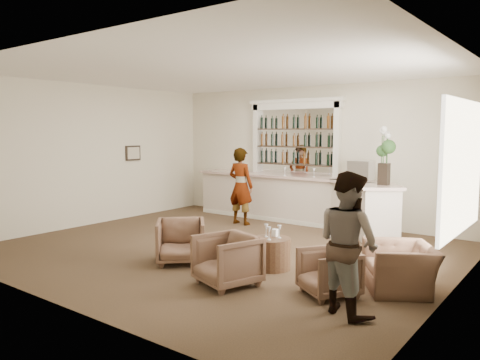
% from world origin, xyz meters
% --- Properties ---
extents(ground, '(8.00, 8.00, 0.00)m').
position_xyz_m(ground, '(0.00, 0.00, 0.00)').
color(ground, brown).
rests_on(ground, ground).
extents(room_shell, '(8.04, 7.02, 3.32)m').
position_xyz_m(room_shell, '(0.16, 0.71, 2.34)').
color(room_shell, beige).
rests_on(room_shell, ground).
extents(bar_counter, '(5.72, 1.80, 1.14)m').
position_xyz_m(bar_counter, '(-0.16, 3.00, 0.57)').
color(bar_counter, silver).
rests_on(bar_counter, ground).
extents(back_bar_alcove, '(2.64, 0.25, 3.00)m').
position_xyz_m(back_bar_alcove, '(-0.50, 3.41, 2.03)').
color(back_bar_alcove, white).
rests_on(back_bar_alcove, ground).
extents(cocktail_table, '(0.62, 0.62, 0.50)m').
position_xyz_m(cocktail_table, '(1.40, -0.52, 0.25)').
color(cocktail_table, brown).
rests_on(cocktail_table, ground).
extents(sommelier, '(0.66, 0.44, 1.82)m').
position_xyz_m(sommelier, '(-1.17, 2.08, 0.91)').
color(sommelier, gray).
rests_on(sommelier, ground).
extents(guest, '(1.05, 0.96, 1.74)m').
position_xyz_m(guest, '(3.15, -1.52, 0.87)').
color(guest, gray).
rests_on(guest, ground).
extents(armchair_left, '(1.13, 1.13, 0.74)m').
position_xyz_m(armchair_left, '(-0.01, -1.16, 0.37)').
color(armchair_left, brown).
rests_on(armchair_left, ground).
extents(armchair_center, '(1.00, 1.02, 0.74)m').
position_xyz_m(armchair_center, '(1.34, -1.60, 0.37)').
color(armchair_center, brown).
rests_on(armchair_center, ground).
extents(armchair_right, '(0.95, 0.95, 0.63)m').
position_xyz_m(armchair_right, '(2.70, -1.10, 0.32)').
color(armchair_right, brown).
rests_on(armchair_right, ground).
extents(armchair_far, '(1.27, 1.31, 0.65)m').
position_xyz_m(armchair_far, '(3.40, -0.32, 0.32)').
color(armchair_far, brown).
rests_on(armchair_far, ground).
extents(espresso_machine, '(0.50, 0.42, 0.43)m').
position_xyz_m(espresso_machine, '(1.40, 3.05, 1.35)').
color(espresso_machine, '#B9B9BE').
rests_on(espresso_machine, bar_counter).
extents(flower_vase, '(0.30, 0.30, 1.15)m').
position_xyz_m(flower_vase, '(2.13, 2.46, 1.79)').
color(flower_vase, black).
rests_on(flower_vase, bar_counter).
extents(wine_glass_bar_left, '(0.07, 0.07, 0.21)m').
position_xyz_m(wine_glass_bar_left, '(-0.49, 2.96, 1.25)').
color(wine_glass_bar_left, white).
rests_on(wine_glass_bar_left, bar_counter).
extents(wine_glass_bar_right, '(0.07, 0.07, 0.21)m').
position_xyz_m(wine_glass_bar_right, '(0.24, 3.07, 1.25)').
color(wine_glass_bar_right, white).
rests_on(wine_glass_bar_right, bar_counter).
extents(wine_glass_tbl_a, '(0.07, 0.07, 0.21)m').
position_xyz_m(wine_glass_tbl_a, '(1.28, -0.49, 0.60)').
color(wine_glass_tbl_a, white).
rests_on(wine_glass_tbl_a, cocktail_table).
extents(wine_glass_tbl_b, '(0.07, 0.07, 0.21)m').
position_xyz_m(wine_glass_tbl_b, '(1.50, -0.44, 0.60)').
color(wine_glass_tbl_b, white).
rests_on(wine_glass_tbl_b, cocktail_table).
extents(wine_glass_tbl_c, '(0.07, 0.07, 0.21)m').
position_xyz_m(wine_glass_tbl_c, '(1.44, -0.65, 0.60)').
color(wine_glass_tbl_c, white).
rests_on(wine_glass_tbl_c, cocktail_table).
extents(napkin_holder, '(0.08, 0.08, 0.12)m').
position_xyz_m(napkin_holder, '(1.38, -0.38, 0.56)').
color(napkin_holder, white).
rests_on(napkin_holder, cocktail_table).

